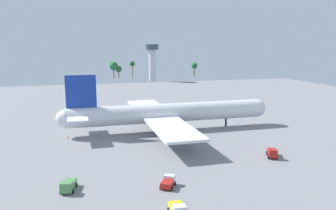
# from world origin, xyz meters

# --- Properties ---
(ground_plane) EXTENTS (291.75, 291.75, 0.00)m
(ground_plane) POSITION_xyz_m (0.00, 0.00, 0.00)
(ground_plane) COLOR gray
(cargo_airplane) EXTENTS (72.94, 63.32, 19.54)m
(cargo_airplane) POSITION_xyz_m (-0.42, 0.00, 5.99)
(cargo_airplane) COLOR silver
(cargo_airplane) RESTS_ON ground_plane
(maintenance_van) EXTENTS (2.87, 4.35, 2.41)m
(maintenance_van) POSITION_xyz_m (-13.72, -56.20, 1.20)
(maintenance_van) COLOR silver
(maintenance_van) RESTS_ON ground_plane
(catering_truck) EXTENTS (4.14, 5.64, 2.54)m
(catering_truck) POSITION_xyz_m (18.76, -33.89, 1.23)
(catering_truck) COLOR #B21E19
(catering_truck) RESTS_ON ground_plane
(pushback_tractor) EXTENTS (3.49, 5.54, 2.36)m
(pushback_tractor) POSITION_xyz_m (-31.89, -40.87, 1.15)
(pushback_tractor) COLOR #4C8C4C
(pushback_tractor) RESTS_ON ground_plane
(baggage_tug) EXTENTS (4.02, 4.74, 2.10)m
(baggage_tug) POSITION_xyz_m (-12.13, -44.36, 1.05)
(baggage_tug) COLOR silver
(baggage_tug) RESTS_ON ground_plane
(safety_cone_nose) EXTENTS (0.39, 0.39, 0.56)m
(safety_cone_nose) POSITION_xyz_m (32.82, 1.28, 0.28)
(safety_cone_nose) COLOR orange
(safety_cone_nose) RESTS_ON ground_plane
(safety_cone_tail) EXTENTS (0.53, 0.53, 0.75)m
(safety_cone_tail) POSITION_xyz_m (-32.82, -1.07, 0.38)
(safety_cone_tail) COLOR orange
(safety_cone_tail) RESTS_ON ground_plane
(control_tower) EXTENTS (10.28, 10.28, 29.18)m
(control_tower) POSITION_xyz_m (29.27, 154.62, 18.02)
(control_tower) COLOR silver
(control_tower) RESTS_ON ground_plane
(tree_line_backdrop) EXTENTS (80.43, 7.43, 14.68)m
(tree_line_backdrop) POSITION_xyz_m (16.56, 184.91, 10.32)
(tree_line_backdrop) COLOR #51381E
(tree_line_backdrop) RESTS_ON ground_plane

